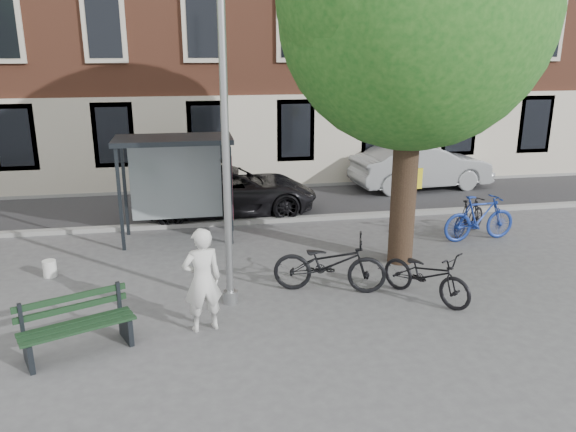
% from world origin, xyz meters
% --- Properties ---
extents(ground, '(90.00, 90.00, 0.00)m').
position_xyz_m(ground, '(0.00, 0.00, 0.00)').
color(ground, '#4C4C4F').
rests_on(ground, ground).
extents(road, '(40.00, 4.00, 0.01)m').
position_xyz_m(road, '(0.00, 7.00, 0.01)').
color(road, '#28282B').
rests_on(road, ground).
extents(curb_near, '(40.00, 0.25, 0.12)m').
position_xyz_m(curb_near, '(0.00, 5.00, 0.06)').
color(curb_near, gray).
rests_on(curb_near, ground).
extents(curb_far, '(40.00, 0.25, 0.12)m').
position_xyz_m(curb_far, '(0.00, 9.00, 0.06)').
color(curb_far, gray).
rests_on(curb_far, ground).
extents(lamppost, '(0.28, 0.35, 6.11)m').
position_xyz_m(lamppost, '(0.00, 0.00, 2.78)').
color(lamppost, '#9EA0A3').
rests_on(lamppost, ground).
extents(tree_right, '(5.76, 5.60, 8.20)m').
position_xyz_m(tree_right, '(4.01, 1.38, 5.62)').
color(tree_right, black).
rests_on(tree_right, ground).
extents(bus_shelter, '(2.85, 1.45, 2.62)m').
position_xyz_m(bus_shelter, '(-0.61, 4.11, 1.92)').
color(bus_shelter, '#1E2328').
rests_on(bus_shelter, ground).
extents(painter, '(0.76, 0.59, 1.85)m').
position_xyz_m(painter, '(-0.53, -0.98, 0.92)').
color(painter, silver).
rests_on(painter, ground).
extents(bench, '(1.84, 1.20, 0.91)m').
position_xyz_m(bench, '(-2.55, -1.37, 0.42)').
color(bench, '#1E2328').
rests_on(bench, ground).
extents(bike_a, '(2.37, 1.38, 1.18)m').
position_xyz_m(bike_a, '(2.00, 0.20, 0.59)').
color(bike_a, black).
rests_on(bike_a, ground).
extents(bike_b, '(2.01, 0.73, 1.18)m').
position_xyz_m(bike_b, '(6.50, 2.56, 0.59)').
color(bike_b, navy).
rests_on(bike_b, ground).
extents(bike_c, '(1.63, 1.99, 1.02)m').
position_xyz_m(bike_c, '(3.75, -0.50, 0.51)').
color(bike_c, black).
rests_on(bike_c, ground).
extents(bike_d, '(1.57, 1.34, 0.97)m').
position_xyz_m(bike_d, '(6.50, 3.08, 0.49)').
color(bike_d, black).
rests_on(bike_d, ground).
extents(car_dark, '(5.09, 2.47, 1.40)m').
position_xyz_m(car_dark, '(0.52, 6.10, 0.70)').
color(car_dark, black).
rests_on(car_dark, ground).
extents(car_silver, '(4.94, 2.11, 1.58)m').
position_xyz_m(car_silver, '(7.25, 8.04, 0.79)').
color(car_silver, '#999CA0').
rests_on(car_silver, ground).
extents(bucket_c, '(0.31, 0.31, 0.36)m').
position_xyz_m(bucket_c, '(-3.70, 1.98, 0.18)').
color(bucket_c, white).
rests_on(bucket_c, ground).
extents(notice_sign, '(0.36, 0.07, 2.10)m').
position_xyz_m(notice_sign, '(4.36, 1.77, 1.56)').
color(notice_sign, '#9EA0A3').
rests_on(notice_sign, ground).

